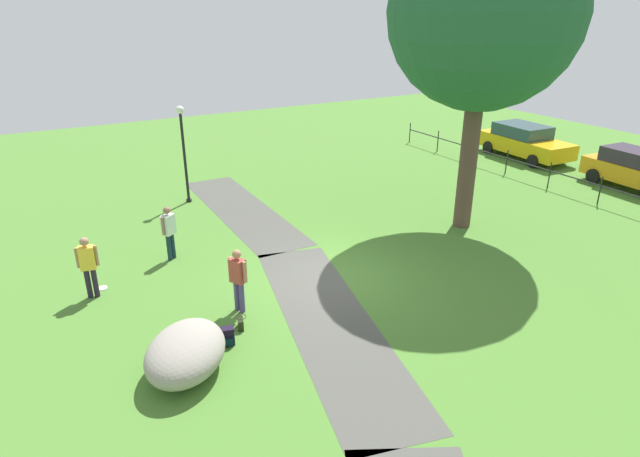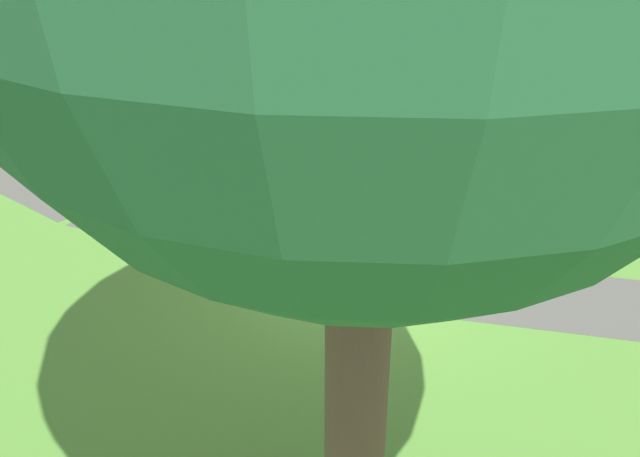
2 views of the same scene
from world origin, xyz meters
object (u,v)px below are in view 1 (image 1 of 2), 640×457
at_px(woman_with_handbag, 238,276).
at_px(parked_coupe_black, 634,169).
at_px(backpack_by_boulder, 228,336).
at_px(lawn_boulder, 186,352).
at_px(handbag_on_grass, 241,323).
at_px(passerby_on_path, 88,263).
at_px(frisbee_on_grass, 102,288).
at_px(man_near_boulder, 169,229).
at_px(lamp_post, 183,144).
at_px(large_shade_tree, 485,13).
at_px(parked_wagon_silver, 524,141).

bearing_deg(woman_with_handbag, parked_coupe_black, 92.98).
bearing_deg(backpack_by_boulder, lawn_boulder, -65.33).
height_order(woman_with_handbag, handbag_on_grass, woman_with_handbag).
height_order(handbag_on_grass, parked_coupe_black, parked_coupe_black).
relative_size(passerby_on_path, frisbee_on_grass, 6.37).
bearing_deg(passerby_on_path, man_near_boulder, 117.29).
bearing_deg(lamp_post, backpack_by_boulder, -12.17).
xyz_separation_m(large_shade_tree, parked_coupe_black, (0.47, 8.62, -5.79)).
relative_size(passerby_on_path, parked_coupe_black, 0.42).
bearing_deg(parked_wagon_silver, parked_coupe_black, -0.04).
xyz_separation_m(man_near_boulder, parked_wagon_silver, (-2.64, 17.71, -0.12)).
height_order(lawn_boulder, parked_wagon_silver, parked_wagon_silver).
relative_size(handbag_on_grass, parked_coupe_black, 0.09).
height_order(frisbee_on_grass, parked_coupe_black, parked_coupe_black).
bearing_deg(backpack_by_boulder, passerby_on_path, -148.67).
relative_size(handbag_on_grass, backpack_by_boulder, 0.86).
height_order(man_near_boulder, handbag_on_grass, man_near_boulder).
bearing_deg(parked_wagon_silver, passerby_on_path, -79.17).
bearing_deg(backpack_by_boulder, large_shade_tree, 105.31).
bearing_deg(parked_coupe_black, handbag_on_grass, -84.71).
distance_m(lawn_boulder, frisbee_on_grass, 4.56).
xyz_separation_m(lawn_boulder, woman_with_handbag, (-1.64, 1.79, 0.47)).
height_order(lawn_boulder, handbag_on_grass, lawn_boulder).
bearing_deg(lawn_boulder, lamp_post, 162.69).
bearing_deg(lawn_boulder, woman_with_handbag, 132.48).
bearing_deg(backpack_by_boulder, man_near_boulder, 178.61).
xyz_separation_m(lawn_boulder, backpack_by_boulder, (-0.48, 1.05, -0.27)).
relative_size(man_near_boulder, passerby_on_path, 0.98).
distance_m(backpack_by_boulder, parked_coupe_black, 17.95).
height_order(backpack_by_boulder, parked_wagon_silver, parked_wagon_silver).
height_order(large_shade_tree, lawn_boulder, large_shade_tree).
xyz_separation_m(man_near_boulder, backpack_by_boulder, (4.81, -0.12, -0.73)).
xyz_separation_m(man_near_boulder, frisbee_on_grass, (0.84, -2.07, -0.92)).
distance_m(lawn_boulder, handbag_on_grass, 1.81).
distance_m(woman_with_handbag, man_near_boulder, 3.70).
bearing_deg(parked_wagon_silver, woman_with_handbag, -69.80).
relative_size(man_near_boulder, handbag_on_grass, 4.68).
distance_m(lawn_boulder, parked_coupe_black, 19.04).
xyz_separation_m(frisbee_on_grass, parked_coupe_black, (1.92, 19.78, 0.79)).
distance_m(woman_with_handbag, parked_coupe_black, 17.10).
xyz_separation_m(large_shade_tree, handbag_on_grass, (2.07, -8.73, -6.45)).
relative_size(man_near_boulder, parked_wagon_silver, 0.34).
bearing_deg(passerby_on_path, handbag_on_grass, 40.14).
xyz_separation_m(lawn_boulder, handbag_on_grass, (-0.93, 1.52, -0.32)).
relative_size(passerby_on_path, backpack_by_boulder, 4.09).
xyz_separation_m(lawn_boulder, parked_wagon_silver, (-7.93, 18.88, 0.35)).
bearing_deg(backpack_by_boulder, lamp_post, 167.83).
bearing_deg(lawn_boulder, passerby_on_path, -164.26).
relative_size(passerby_on_path, parked_wagon_silver, 0.35).
relative_size(lamp_post, woman_with_handbag, 2.21).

